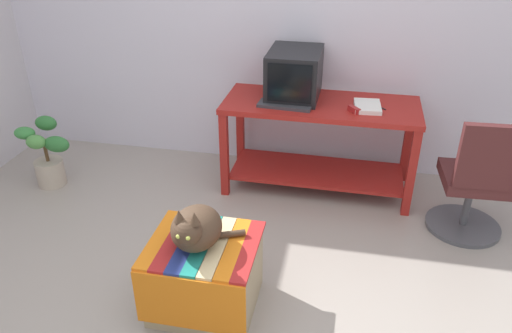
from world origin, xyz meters
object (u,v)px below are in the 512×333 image
Objects in this scene: desk at (319,131)px; stapler at (354,110)px; potted_plant at (47,156)px; tv_monitor at (294,74)px; office_chair at (475,185)px; cat at (196,228)px; ottoman_with_blanket at (205,275)px; keyboard at (285,105)px; book at (367,106)px.

stapler reaches higher than desk.
stapler is at bearing 6.25° from potted_plant.
office_chair is at bearing -20.96° from tv_monitor.
cat is 1.96m from office_chair.
potted_plant is at bearing -164.95° from tv_monitor.
office_chair is (1.32, -0.52, -0.53)m from tv_monitor.
ottoman_with_blanket is at bearing -108.25° from desk.
potted_plant is (-1.93, -0.50, -0.65)m from tv_monitor.
potted_plant is at bearing -168.89° from desk.
keyboard is 1.41m from cat.
tv_monitor reaches higher than keyboard.
stapler is (0.25, -0.14, 0.25)m from desk.
keyboard reaches higher than cat.
tv_monitor is at bearing 14.57° from potted_plant.
keyboard is at bearing -151.92° from desk.
desk is at bearing 71.27° from ottoman_with_blanket.
office_chair is (3.25, -0.02, 0.12)m from potted_plant.
tv_monitor is 2.00× the size of book.
potted_plant is at bearing 147.52° from stapler.
book is at bearing -28.77° from office_chair.
office_chair is at bearing -57.04° from stapler.
office_chair reaches higher than cat.
potted_plant is 2.46m from stapler.
potted_plant is at bearing 148.00° from cat.
stapler is (0.77, 1.37, 0.19)m from cat.
desk is at bearing 73.03° from cat.
ottoman_with_blanket is 1.97m from potted_plant.
book is 2.37× the size of stapler.
ottoman_with_blanket is 1.92m from office_chair.
tv_monitor is 0.61m from book.
cat is at bearing -108.70° from desk.
stapler is (-0.85, 0.28, 0.37)m from office_chair.
cat is (-0.30, -1.61, -0.35)m from tv_monitor.
potted_plant is at bearing -167.39° from keyboard.
desk is 2.47× the size of ottoman_with_blanket.
tv_monitor reaches higher than cat.
stapler is at bearing 3.76° from keyboard.
office_chair is (1.10, -0.42, -0.12)m from desk.
cat is (-0.52, -1.51, 0.06)m from desk.
office_chair is at bearing 33.36° from ottoman_with_blanket.
cat reaches higher than potted_plant.
ottoman_with_blanket is at bearing 54.28° from cat.
cat is at bearing -96.51° from keyboard.
office_chair reaches higher than keyboard.
ottoman_with_blanket is at bearing -99.50° from tv_monitor.
ottoman_with_blanket is 0.68× the size of office_chair.
desk is 0.38m from keyboard.
potted_plant is at bearing 146.91° from ottoman_with_blanket.
stapler is (0.47, -0.24, -0.16)m from tv_monitor.
book is (0.60, 0.09, 0.00)m from keyboard.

